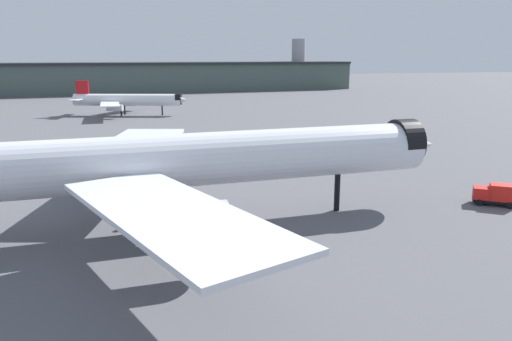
% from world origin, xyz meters
% --- Properties ---
extents(ground, '(900.00, 900.00, 0.00)m').
position_xyz_m(ground, '(0.00, 0.00, 0.00)').
color(ground, '#56565B').
extents(airliner_near_gate, '(69.04, 63.06, 18.35)m').
position_xyz_m(airliner_near_gate, '(0.08, -0.56, 8.08)').
color(airliner_near_gate, silver).
rests_on(airliner_near_gate, ground).
extents(airliner_far_taxiway, '(41.12, 36.64, 11.82)m').
position_xyz_m(airliner_far_taxiway, '(-4.91, 117.39, 5.21)').
color(airliner_far_taxiway, white).
rests_on(airliner_far_taxiway, ground).
extents(terminal_building, '(257.12, 44.74, 29.82)m').
position_xyz_m(terminal_building, '(2.27, 222.57, 8.40)').
color(terminal_building, '#475651').
rests_on(terminal_building, ground).
extents(service_truck_front, '(5.80, 5.09, 3.00)m').
position_xyz_m(service_truck_front, '(42.33, -3.24, 1.59)').
color(service_truck_front, black).
rests_on(service_truck_front, ground).
extents(baggage_cart_trailing, '(2.72, 2.42, 1.82)m').
position_xyz_m(baggage_cart_trailing, '(-13.81, 38.74, 0.98)').
color(baggage_cart_trailing, black).
rests_on(baggage_cart_trailing, ground).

